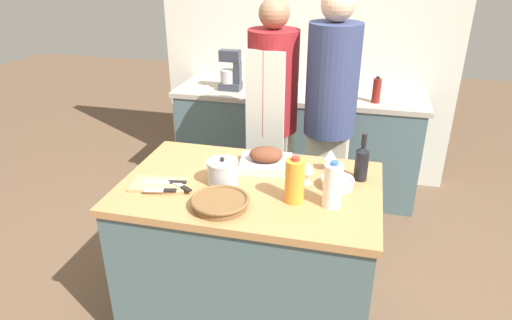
{
  "coord_description": "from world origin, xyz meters",
  "views": [
    {
      "loc": [
        0.53,
        -2.03,
        2.01
      ],
      "look_at": [
        0.0,
        0.13,
        0.96
      ],
      "focal_mm": 32.0,
      "sensor_mm": 36.0,
      "label": 1
    }
  ],
  "objects_px": {
    "wine_glass_left": "(307,168)",
    "mixing_bowl": "(338,182)",
    "knife_bread": "(181,186)",
    "knife_paring": "(161,190)",
    "person_cook_aproned": "(272,112)",
    "juice_jug": "(295,181)",
    "condiment_bottle_short": "(283,85)",
    "stock_pot": "(223,172)",
    "milk_jug": "(333,185)",
    "roasting_pan": "(266,160)",
    "person_cook_guest": "(330,113)",
    "wicker_basket": "(220,202)",
    "cutting_board": "(160,185)",
    "stand_mixer": "(231,73)",
    "wine_glass_right": "(330,155)",
    "condiment_bottle_tall": "(377,91)",
    "knife_chef": "(167,182)",
    "wine_bottle_green": "(362,162)"
  },
  "relations": [
    {
      "from": "mixing_bowl",
      "to": "condiment_bottle_tall",
      "type": "bearing_deg",
      "value": 82.88
    },
    {
      "from": "condiment_bottle_tall",
      "to": "person_cook_aproned",
      "type": "xyz_separation_m",
      "value": [
        -0.7,
        -0.57,
        -0.04
      ]
    },
    {
      "from": "cutting_board",
      "to": "juice_jug",
      "type": "xyz_separation_m",
      "value": [
        0.7,
        0.02,
        0.1
      ]
    },
    {
      "from": "condiment_bottle_tall",
      "to": "roasting_pan",
      "type": "bearing_deg",
      "value": -114.56
    },
    {
      "from": "juice_jug",
      "to": "wine_glass_right",
      "type": "distance_m",
      "value": 0.4
    },
    {
      "from": "wicker_basket",
      "to": "juice_jug",
      "type": "distance_m",
      "value": 0.37
    },
    {
      "from": "juice_jug",
      "to": "condiment_bottle_short",
      "type": "relative_size",
      "value": 1.77
    },
    {
      "from": "milk_jug",
      "to": "person_cook_aproned",
      "type": "height_order",
      "value": "person_cook_aproned"
    },
    {
      "from": "wine_glass_left",
      "to": "knife_bread",
      "type": "bearing_deg",
      "value": -160.15
    },
    {
      "from": "cutting_board",
      "to": "knife_chef",
      "type": "relative_size",
      "value": 1.35
    },
    {
      "from": "roasting_pan",
      "to": "person_cook_guest",
      "type": "distance_m",
      "value": 0.72
    },
    {
      "from": "wine_glass_left",
      "to": "stand_mixer",
      "type": "xyz_separation_m",
      "value": [
        -0.85,
        1.48,
        0.07
      ]
    },
    {
      "from": "juice_jug",
      "to": "wine_glass_left",
      "type": "xyz_separation_m",
      "value": [
        0.03,
        0.2,
        -0.02
      ]
    },
    {
      "from": "wine_glass_right",
      "to": "condiment_bottle_short",
      "type": "height_order",
      "value": "condiment_bottle_short"
    },
    {
      "from": "roasting_pan",
      "to": "person_cook_guest",
      "type": "relative_size",
      "value": 0.18
    },
    {
      "from": "cutting_board",
      "to": "stand_mixer",
      "type": "height_order",
      "value": "stand_mixer"
    },
    {
      "from": "mixing_bowl",
      "to": "juice_jug",
      "type": "bearing_deg",
      "value": -135.76
    },
    {
      "from": "wine_glass_right",
      "to": "knife_chef",
      "type": "xyz_separation_m",
      "value": [
        -0.8,
        -0.38,
        -0.07
      ]
    },
    {
      "from": "juice_jug",
      "to": "condiment_bottle_short",
      "type": "height_order",
      "value": "juice_jug"
    },
    {
      "from": "stand_mixer",
      "to": "stock_pot",
      "type": "bearing_deg",
      "value": -74.8
    },
    {
      "from": "condiment_bottle_tall",
      "to": "condiment_bottle_short",
      "type": "bearing_deg",
      "value": 172.74
    },
    {
      "from": "stock_pot",
      "to": "wine_glass_right",
      "type": "bearing_deg",
      "value": 28.02
    },
    {
      "from": "knife_chef",
      "to": "wine_glass_left",
      "type": "bearing_deg",
      "value": 16.03
    },
    {
      "from": "wine_glass_left",
      "to": "mixing_bowl",
      "type": "bearing_deg",
      "value": -3.02
    },
    {
      "from": "roasting_pan",
      "to": "juice_jug",
      "type": "height_order",
      "value": "juice_jug"
    },
    {
      "from": "condiment_bottle_tall",
      "to": "condiment_bottle_short",
      "type": "xyz_separation_m",
      "value": [
        -0.75,
        0.1,
        -0.04
      ]
    },
    {
      "from": "wine_bottle_green",
      "to": "person_cook_aproned",
      "type": "distance_m",
      "value": 0.96
    },
    {
      "from": "stand_mixer",
      "to": "person_cook_aproned",
      "type": "height_order",
      "value": "person_cook_aproned"
    },
    {
      "from": "knife_bread",
      "to": "roasting_pan",
      "type": "bearing_deg",
      "value": 43.75
    },
    {
      "from": "wine_glass_right",
      "to": "condiment_bottle_tall",
      "type": "distance_m",
      "value": 1.25
    },
    {
      "from": "cutting_board",
      "to": "juice_jug",
      "type": "distance_m",
      "value": 0.71
    },
    {
      "from": "roasting_pan",
      "to": "cutting_board",
      "type": "height_order",
      "value": "roasting_pan"
    },
    {
      "from": "person_cook_aproned",
      "to": "wine_bottle_green",
      "type": "bearing_deg",
      "value": -41.95
    },
    {
      "from": "stock_pot",
      "to": "milk_jug",
      "type": "bearing_deg",
      "value": -9.46
    },
    {
      "from": "stock_pot",
      "to": "condiment_bottle_tall",
      "type": "bearing_deg",
      "value": 63.22
    },
    {
      "from": "knife_paring",
      "to": "stand_mixer",
      "type": "height_order",
      "value": "stand_mixer"
    },
    {
      "from": "roasting_pan",
      "to": "mixing_bowl",
      "type": "relative_size",
      "value": 1.84
    },
    {
      "from": "person_cook_aproned",
      "to": "person_cook_guest",
      "type": "bearing_deg",
      "value": -0.28
    },
    {
      "from": "knife_paring",
      "to": "mixing_bowl",
      "type": "bearing_deg",
      "value": 18.22
    },
    {
      "from": "knife_bread",
      "to": "condiment_bottle_short",
      "type": "distance_m",
      "value": 1.74
    },
    {
      "from": "wicker_basket",
      "to": "cutting_board",
      "type": "relative_size",
      "value": 0.92
    },
    {
      "from": "wine_glass_left",
      "to": "condiment_bottle_short",
      "type": "bearing_deg",
      "value": 105.25
    },
    {
      "from": "knife_paring",
      "to": "person_cook_aproned",
      "type": "distance_m",
      "value": 1.17
    },
    {
      "from": "wicker_basket",
      "to": "wine_bottle_green",
      "type": "distance_m",
      "value": 0.78
    },
    {
      "from": "person_cook_guest",
      "to": "stock_pot",
      "type": "bearing_deg",
      "value": -113.82
    },
    {
      "from": "stand_mixer",
      "to": "roasting_pan",
      "type": "bearing_deg",
      "value": -65.73
    },
    {
      "from": "stock_pot",
      "to": "condiment_bottle_short",
      "type": "distance_m",
      "value": 1.61
    },
    {
      "from": "wine_glass_right",
      "to": "wicker_basket",
      "type": "bearing_deg",
      "value": -132.03
    },
    {
      "from": "condiment_bottle_short",
      "to": "person_cook_aproned",
      "type": "height_order",
      "value": "person_cook_aproned"
    },
    {
      "from": "wine_glass_left",
      "to": "person_cook_aproned",
      "type": "relative_size",
      "value": 0.07
    }
  ]
}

